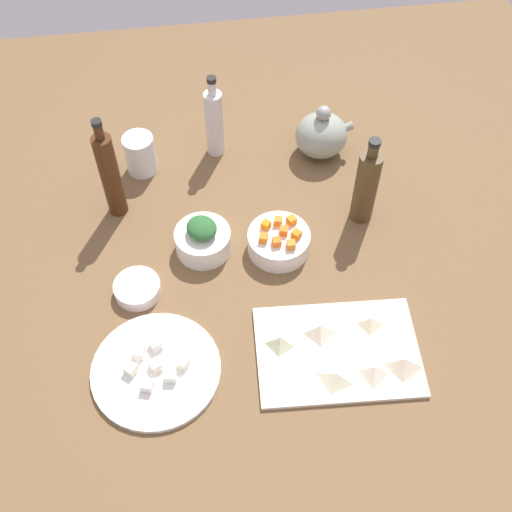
{
  "coord_description": "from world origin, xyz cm",
  "views": [
    {
      "loc": [
        -11.57,
        -81.91,
        119.96
      ],
      "look_at": [
        0.0,
        0.0,
        8.0
      ],
      "focal_mm": 45.1,
      "sensor_mm": 36.0,
      "label": 1
    }
  ],
  "objects_px": {
    "bottle_2": "(366,186)",
    "drinking_glass_0": "(140,154)",
    "bowl_greens": "(203,241)",
    "bowl_carrots": "(279,242)",
    "bowl_small_side": "(137,289)",
    "bottle_1": "(214,122)",
    "cutting_board": "(338,351)",
    "plate_tofu": "(156,370)",
    "bottle_0": "(110,174)",
    "teapot": "(322,135)"
  },
  "relations": [
    {
      "from": "bottle_2",
      "to": "drinking_glass_0",
      "type": "relative_size",
      "value": 2.34
    },
    {
      "from": "bowl_greens",
      "to": "bottle_2",
      "type": "distance_m",
      "value": 0.39
    },
    {
      "from": "bowl_carrots",
      "to": "bowl_small_side",
      "type": "bearing_deg",
      "value": -166.76
    },
    {
      "from": "bowl_carrots",
      "to": "bowl_small_side",
      "type": "distance_m",
      "value": 0.33
    },
    {
      "from": "bowl_carrots",
      "to": "bottle_1",
      "type": "relative_size",
      "value": 0.61
    },
    {
      "from": "cutting_board",
      "to": "bowl_carrots",
      "type": "bearing_deg",
      "value": 105.29
    },
    {
      "from": "plate_tofu",
      "to": "bowl_small_side",
      "type": "xyz_separation_m",
      "value": [
        -0.03,
        0.19,
        0.01
      ]
    },
    {
      "from": "bottle_0",
      "to": "bowl_greens",
      "type": "bearing_deg",
      "value": -37.38
    },
    {
      "from": "plate_tofu",
      "to": "bottle_2",
      "type": "relative_size",
      "value": 1.07
    },
    {
      "from": "cutting_board",
      "to": "bottle_2",
      "type": "distance_m",
      "value": 0.39
    },
    {
      "from": "cutting_board",
      "to": "bottle_0",
      "type": "xyz_separation_m",
      "value": [
        -0.44,
        0.45,
        0.12
      ]
    },
    {
      "from": "cutting_board",
      "to": "bottle_2",
      "type": "relative_size",
      "value": 1.36
    },
    {
      "from": "bowl_carrots",
      "to": "teapot",
      "type": "bearing_deg",
      "value": 62.11
    },
    {
      "from": "bowl_small_side",
      "to": "bottle_1",
      "type": "height_order",
      "value": "bottle_1"
    },
    {
      "from": "plate_tofu",
      "to": "bottle_1",
      "type": "relative_size",
      "value": 1.12
    },
    {
      "from": "bowl_greens",
      "to": "drinking_glass_0",
      "type": "relative_size",
      "value": 1.23
    },
    {
      "from": "teapot",
      "to": "bottle_0",
      "type": "distance_m",
      "value": 0.53
    },
    {
      "from": "teapot",
      "to": "bottle_0",
      "type": "height_order",
      "value": "bottle_0"
    },
    {
      "from": "plate_tofu",
      "to": "cutting_board",
      "type": "bearing_deg",
      "value": -1.42
    },
    {
      "from": "bowl_carrots",
      "to": "bottle_2",
      "type": "xyz_separation_m",
      "value": [
        0.21,
        0.07,
        0.08
      ]
    },
    {
      "from": "bowl_greens",
      "to": "bottle_1",
      "type": "relative_size",
      "value": 0.55
    },
    {
      "from": "cutting_board",
      "to": "bottle_0",
      "type": "height_order",
      "value": "bottle_0"
    },
    {
      "from": "cutting_board",
      "to": "plate_tofu",
      "type": "height_order",
      "value": "plate_tofu"
    },
    {
      "from": "plate_tofu",
      "to": "drinking_glass_0",
      "type": "distance_m",
      "value": 0.57
    },
    {
      "from": "cutting_board",
      "to": "bottle_0",
      "type": "bearing_deg",
      "value": 134.13
    },
    {
      "from": "bottle_0",
      "to": "bottle_2",
      "type": "height_order",
      "value": "bottle_0"
    },
    {
      "from": "bowl_carrots",
      "to": "drinking_glass_0",
      "type": "bearing_deg",
      "value": 135.05
    },
    {
      "from": "teapot",
      "to": "drinking_glass_0",
      "type": "height_order",
      "value": "teapot"
    },
    {
      "from": "cutting_board",
      "to": "drinking_glass_0",
      "type": "height_order",
      "value": "drinking_glass_0"
    },
    {
      "from": "cutting_board",
      "to": "bottle_0",
      "type": "relative_size",
      "value": 1.18
    },
    {
      "from": "bottle_0",
      "to": "bowl_carrots",
      "type": "bearing_deg",
      "value": -25.25
    },
    {
      "from": "bottle_0",
      "to": "bottle_2",
      "type": "xyz_separation_m",
      "value": [
        0.57,
        -0.1,
        -0.02
      ]
    },
    {
      "from": "bottle_2",
      "to": "bowl_small_side",
      "type": "bearing_deg",
      "value": -164.59
    },
    {
      "from": "bowl_carrots",
      "to": "bowl_small_side",
      "type": "height_order",
      "value": "bowl_carrots"
    },
    {
      "from": "teapot",
      "to": "bottle_1",
      "type": "distance_m",
      "value": 0.27
    },
    {
      "from": "bottle_1",
      "to": "drinking_glass_0",
      "type": "height_order",
      "value": "bottle_1"
    },
    {
      "from": "bowl_greens",
      "to": "bowl_small_side",
      "type": "bearing_deg",
      "value": -146.83
    },
    {
      "from": "cutting_board",
      "to": "drinking_glass_0",
      "type": "relative_size",
      "value": 3.2
    },
    {
      "from": "cutting_board",
      "to": "teapot",
      "type": "distance_m",
      "value": 0.58
    },
    {
      "from": "bottle_0",
      "to": "plate_tofu",
      "type": "bearing_deg",
      "value": -81.23
    },
    {
      "from": "bowl_greens",
      "to": "drinking_glass_0",
      "type": "height_order",
      "value": "drinking_glass_0"
    },
    {
      "from": "plate_tofu",
      "to": "bottle_2",
      "type": "height_order",
      "value": "bottle_2"
    },
    {
      "from": "cutting_board",
      "to": "drinking_glass_0",
      "type": "xyz_separation_m",
      "value": [
        -0.37,
        0.58,
        0.05
      ]
    },
    {
      "from": "cutting_board",
      "to": "teapot",
      "type": "height_order",
      "value": "teapot"
    },
    {
      "from": "bowl_small_side",
      "to": "drinking_glass_0",
      "type": "bearing_deg",
      "value": 86.37
    },
    {
      "from": "teapot",
      "to": "bottle_2",
      "type": "bearing_deg",
      "value": -76.72
    },
    {
      "from": "bottle_1",
      "to": "plate_tofu",
      "type": "bearing_deg",
      "value": -106.84
    },
    {
      "from": "cutting_board",
      "to": "drinking_glass_0",
      "type": "distance_m",
      "value": 0.69
    },
    {
      "from": "bowl_small_side",
      "to": "teapot",
      "type": "bearing_deg",
      "value": 37.81
    },
    {
      "from": "bottle_2",
      "to": "drinking_glass_0",
      "type": "bearing_deg",
      "value": 155.9
    }
  ]
}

